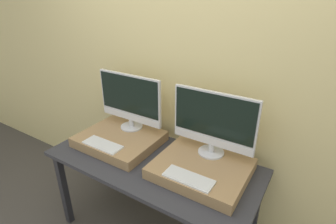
% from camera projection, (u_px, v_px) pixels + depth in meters
% --- Properties ---
extents(wall_back, '(8.00, 0.04, 2.60)m').
position_uv_depth(wall_back, '(183.00, 70.00, 1.97)').
color(wall_back, '#DBC684').
rests_on(wall_back, ground_plane).
extents(workbench, '(1.53, 0.70, 0.73)m').
position_uv_depth(workbench, '(153.00, 170.00, 1.92)').
color(workbench, '#2D2D33').
rests_on(workbench, ground_plane).
extents(wooden_riser_left, '(0.60, 0.51, 0.08)m').
position_uv_depth(wooden_riser_left, '(120.00, 139.00, 2.09)').
color(wooden_riser_left, '#99754C').
rests_on(wooden_riser_left, workbench).
extents(monitor_left, '(0.58, 0.18, 0.46)m').
position_uv_depth(monitor_left, '(130.00, 100.00, 2.08)').
color(monitor_left, silver).
rests_on(monitor_left, wooden_riser_left).
extents(keyboard_left, '(0.31, 0.12, 0.01)m').
position_uv_depth(keyboard_left, '(103.00, 145.00, 1.93)').
color(keyboard_left, silver).
rests_on(keyboard_left, wooden_riser_left).
extents(wooden_riser_right, '(0.60, 0.51, 0.08)m').
position_uv_depth(wooden_riser_right, '(201.00, 168.00, 1.74)').
color(wooden_riser_right, '#99754C').
rests_on(wooden_riser_right, workbench).
extents(monitor_right, '(0.58, 0.18, 0.46)m').
position_uv_depth(monitor_right, '(213.00, 122.00, 1.74)').
color(monitor_right, silver).
rests_on(monitor_right, wooden_riser_right).
extents(keyboard_right, '(0.31, 0.12, 0.01)m').
position_uv_depth(keyboard_right, '(189.00, 178.00, 1.58)').
color(keyboard_right, silver).
rests_on(keyboard_right, wooden_riser_right).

